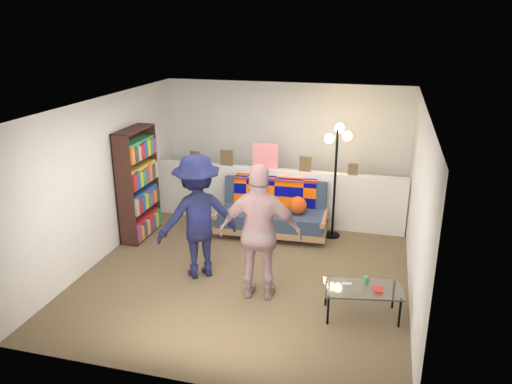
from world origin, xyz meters
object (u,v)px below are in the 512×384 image
(futon_sofa, at_px, (273,213))
(person_right, at_px, (260,233))
(bookshelf, at_px, (138,187))
(coffee_table, at_px, (363,290))
(floor_lamp, at_px, (337,158))
(person_left, at_px, (198,217))

(futon_sofa, distance_m, person_right, 2.13)
(futon_sofa, height_order, bookshelf, bookshelf)
(coffee_table, xyz_separation_m, floor_lamp, (-0.62, 2.33, 0.98))
(floor_lamp, bearing_deg, bookshelf, -165.59)
(person_left, bearing_deg, coffee_table, 131.53)
(bookshelf, xyz_separation_m, person_right, (2.43, -1.39, 0.05))
(bookshelf, bearing_deg, person_right, -29.83)
(bookshelf, height_order, coffee_table, bookshelf)
(coffee_table, bearing_deg, person_right, 174.20)
(coffee_table, bearing_deg, futon_sofa, 126.59)
(bookshelf, distance_m, floor_lamp, 3.27)
(futon_sofa, bearing_deg, bookshelf, -163.11)
(bookshelf, height_order, floor_lamp, floor_lamp)
(bookshelf, relative_size, floor_lamp, 0.96)
(futon_sofa, relative_size, person_right, 1.05)
(futon_sofa, bearing_deg, coffee_table, -53.41)
(bookshelf, relative_size, person_right, 1.01)
(futon_sofa, distance_m, coffee_table, 2.71)
(floor_lamp, height_order, person_left, floor_lamp)
(bookshelf, distance_m, coffee_table, 4.08)
(coffee_table, relative_size, person_left, 0.57)
(futon_sofa, distance_m, bookshelf, 2.28)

